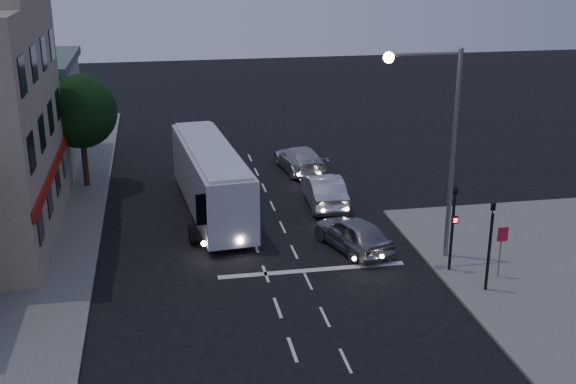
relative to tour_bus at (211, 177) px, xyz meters
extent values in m
plane|color=black|center=(1.60, -9.68, -1.87)|extent=(120.00, 120.00, 0.00)
cube|color=silver|center=(1.60, -13.68, -1.87)|extent=(0.12, 1.60, 0.01)
cube|color=silver|center=(1.60, -10.68, -1.87)|extent=(0.12, 1.60, 0.01)
cube|color=silver|center=(1.60, -7.68, -1.87)|extent=(0.12, 1.60, 0.01)
cube|color=silver|center=(1.60, -4.68, -1.87)|extent=(0.12, 1.60, 0.01)
cube|color=silver|center=(1.60, -1.68, -1.87)|extent=(0.12, 1.60, 0.01)
cube|color=silver|center=(1.60, 1.32, -1.87)|extent=(0.12, 1.60, 0.01)
cube|color=silver|center=(1.60, 4.32, -1.87)|extent=(0.12, 1.60, 0.01)
cube|color=silver|center=(1.60, 7.32, -1.87)|extent=(0.12, 1.60, 0.01)
cube|color=silver|center=(3.20, -14.68, -1.87)|extent=(0.10, 1.50, 0.01)
cube|color=silver|center=(3.20, -11.68, -1.87)|extent=(0.10, 1.50, 0.01)
cube|color=silver|center=(3.20, -8.68, -1.87)|extent=(0.10, 1.50, 0.01)
cube|color=silver|center=(3.20, -5.68, -1.87)|extent=(0.10, 1.50, 0.01)
cube|color=silver|center=(3.20, -2.68, -1.87)|extent=(0.10, 1.50, 0.01)
cube|color=silver|center=(3.20, 0.32, -1.87)|extent=(0.10, 1.50, 0.01)
cube|color=silver|center=(3.20, 3.32, -1.87)|extent=(0.10, 1.50, 0.01)
cube|color=silver|center=(3.20, 6.32, -1.87)|extent=(0.10, 1.50, 0.01)
cube|color=silver|center=(3.20, 9.32, -1.87)|extent=(0.10, 1.50, 0.01)
cube|color=silver|center=(3.60, -7.68, -1.87)|extent=(8.00, 0.35, 0.01)
cube|color=silver|center=(0.00, 0.00, -0.04)|extent=(3.42, 11.44, 3.00)
cube|color=silver|center=(0.00, 0.00, 1.51)|extent=(3.01, 11.03, 0.17)
cube|color=black|center=(0.00, -5.59, 0.43)|extent=(2.16, 0.32, 1.41)
cube|color=black|center=(1.18, 0.47, 0.57)|extent=(0.94, 9.35, 0.85)
cube|color=black|center=(-1.18, 0.47, 0.57)|extent=(0.94, 9.35, 0.85)
cube|color=#A8220E|center=(1.19, 0.94, -0.46)|extent=(0.52, 5.14, 1.31)
cube|color=#A8220E|center=(-1.19, 0.94, -0.46)|extent=(0.52, 5.14, 1.31)
cylinder|color=black|center=(-1.17, -3.94, -1.40)|extent=(0.42, 0.97, 0.94)
cylinder|color=black|center=(1.17, -3.94, -1.40)|extent=(0.42, 0.97, 0.94)
cylinder|color=black|center=(-1.17, 2.35, -1.40)|extent=(0.42, 0.97, 0.94)
cylinder|color=black|center=(1.17, 2.35, -1.40)|extent=(0.42, 0.97, 0.94)
cylinder|color=black|center=(-1.17, 3.94, -1.40)|extent=(0.42, 0.97, 0.94)
cylinder|color=black|center=(1.17, 3.94, -1.40)|extent=(0.42, 0.97, 0.94)
cylinder|color=#FFF2CC|center=(-0.80, -5.65, -1.17)|extent=(0.25, 0.07, 0.24)
cylinder|color=#FFF2CC|center=(0.80, -5.65, -1.17)|extent=(0.25, 0.07, 0.24)
imported|color=gray|center=(5.85, -5.88, -1.11)|extent=(3.13, 4.85, 1.54)
imported|color=silver|center=(5.87, 0.04, -1.05)|extent=(1.93, 5.03, 1.64)
imported|color=silver|center=(5.79, 6.05, -1.12)|extent=(2.71, 5.39, 1.50)
cylinder|color=black|center=(9.20, -8.88, -0.15)|extent=(0.12, 0.12, 3.20)
imported|color=black|center=(9.20, -8.88, 1.90)|extent=(0.15, 0.18, 0.90)
cube|color=black|center=(9.20, -9.06, 0.55)|extent=(0.25, 0.12, 0.30)
cube|color=#FF0C0C|center=(9.20, -9.13, 0.55)|extent=(0.16, 0.02, 0.18)
cylinder|color=black|center=(9.90, -10.88, -0.15)|extent=(0.12, 0.12, 3.20)
imported|color=black|center=(9.90, -10.88, 1.90)|extent=(0.18, 0.15, 0.90)
cylinder|color=slate|center=(10.90, -9.88, -0.75)|extent=(0.06, 0.06, 2.00)
cube|color=red|center=(10.90, -9.95, 0.15)|extent=(0.45, 0.03, 0.60)
cylinder|color=slate|center=(9.60, -7.48, 2.75)|extent=(0.20, 0.20, 9.00)
cylinder|color=slate|center=(8.10, -7.48, 7.05)|extent=(3.00, 0.12, 0.12)
sphere|color=#FFBF59|center=(6.60, -7.48, 6.95)|extent=(0.44, 0.44, 0.44)
cube|color=gray|center=(-7.90, -1.68, 8.50)|extent=(1.00, 12.00, 0.50)
cube|color=#A4170B|center=(-7.35, -1.68, 1.25)|extent=(0.15, 12.00, 0.50)
cube|color=black|center=(-7.38, -6.18, 0.45)|extent=(0.06, 1.30, 1.50)
cube|color=black|center=(-7.38, -3.18, 0.45)|extent=(0.06, 1.30, 1.50)
cube|color=black|center=(-7.38, -0.18, 0.45)|extent=(0.06, 1.30, 1.50)
cube|color=black|center=(-7.38, 2.82, 0.45)|extent=(0.06, 1.30, 1.50)
cube|color=black|center=(-7.38, -6.18, 3.45)|extent=(0.06, 1.30, 1.50)
cube|color=black|center=(-7.38, -3.18, 3.45)|extent=(0.06, 1.30, 1.50)
cube|color=black|center=(-7.38, -0.18, 3.45)|extent=(0.06, 1.30, 1.50)
cube|color=black|center=(-7.38, 2.82, 3.45)|extent=(0.06, 1.30, 1.50)
cube|color=black|center=(-7.38, -6.18, 6.45)|extent=(0.06, 1.30, 1.50)
cube|color=black|center=(-7.38, -3.18, 6.45)|extent=(0.06, 1.30, 1.50)
cube|color=black|center=(-7.38, -0.18, 6.45)|extent=(0.06, 1.30, 1.50)
cube|color=black|center=(-7.38, 2.82, 6.45)|extent=(0.06, 1.30, 1.50)
cylinder|color=black|center=(-6.60, 5.32, -0.35)|extent=(0.32, 0.32, 2.80)
sphere|color=black|center=(-6.60, 5.32, 2.45)|extent=(4.00, 4.00, 4.00)
sphere|color=black|center=(-6.40, 5.92, 3.15)|extent=(2.60, 2.60, 2.60)
sphere|color=black|center=(-6.90, 4.72, 2.85)|extent=(2.40, 2.40, 2.40)
camera|label=1|loc=(-2.42, -34.68, 11.26)|focal=45.00mm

